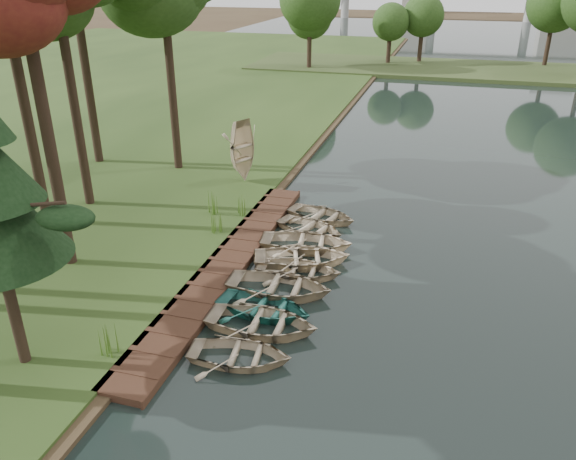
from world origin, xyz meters
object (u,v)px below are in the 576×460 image
(rowboat_0, at_px, (240,353))
(rowboat_2, at_px, (264,305))
(boardwalk, at_px, (228,264))
(rowboat_1, at_px, (262,320))
(stored_rowboat, at_px, (243,175))

(rowboat_0, bearing_deg, rowboat_2, -4.38)
(boardwalk, distance_m, rowboat_1, 4.59)
(boardwalk, distance_m, stored_rowboat, 9.06)
(rowboat_0, xyz_separation_m, rowboat_1, (0.12, 1.69, 0.06))
(stored_rowboat, bearing_deg, rowboat_2, -131.55)
(boardwalk, height_order, rowboat_1, rowboat_1)
(rowboat_1, relative_size, stored_rowboat, 1.10)
(boardwalk, distance_m, rowboat_2, 3.72)
(boardwalk, height_order, rowboat_2, rowboat_2)
(rowboat_0, relative_size, rowboat_1, 0.85)
(rowboat_1, bearing_deg, rowboat_0, 174.80)
(rowboat_0, xyz_separation_m, rowboat_2, (-0.10, 2.61, 0.02))
(stored_rowboat, bearing_deg, rowboat_1, -132.22)
(rowboat_2, xyz_separation_m, stored_rowboat, (-4.96, 11.49, 0.25))
(rowboat_0, distance_m, stored_rowboat, 14.99)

